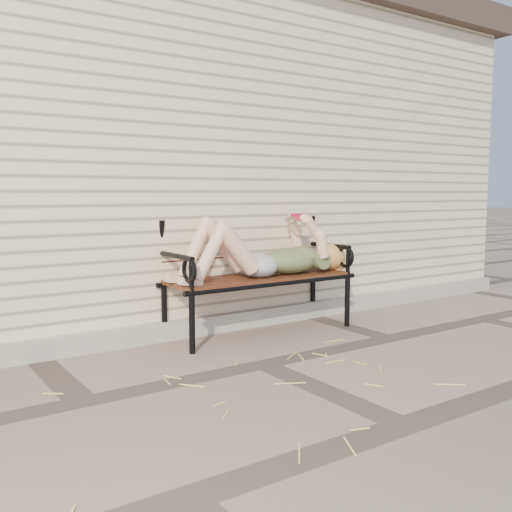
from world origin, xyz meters
TOP-DOWN VIEW (x-y plane):
  - ground at (0.00, 0.00)m, footprint 80.00×80.00m
  - house_wall at (0.00, 3.00)m, footprint 8.00×4.00m
  - house_roof at (0.00, 3.00)m, footprint 8.30×4.30m
  - foundation_strip at (0.00, 0.97)m, footprint 8.00×0.10m
  - garden_bench at (0.49, 0.86)m, footprint 1.75×0.70m
  - reading_woman at (0.51, 0.72)m, footprint 1.65×0.38m
  - straw_scatter at (-0.36, -0.55)m, footprint 2.98×1.74m

SIDE VIEW (x-z plane):
  - ground at x=0.00m, z-range 0.00..0.00m
  - straw_scatter at x=-0.36m, z-range 0.00..0.01m
  - foundation_strip at x=0.00m, z-range 0.00..0.15m
  - garden_bench at x=0.49m, z-range 0.07..1.20m
  - reading_woman at x=0.51m, z-range 0.41..0.93m
  - house_wall at x=0.00m, z-range 0.00..3.00m
  - house_roof at x=0.00m, z-range 3.00..3.30m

